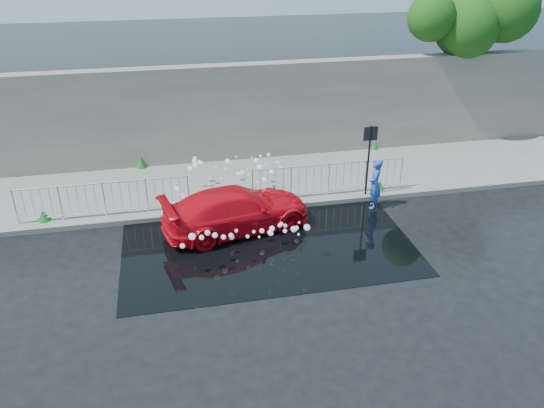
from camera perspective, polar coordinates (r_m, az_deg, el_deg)
The scene contains 13 objects.
ground at distance 14.06m, azimuth -1.73°, elevation -6.55°, with size 90.00×90.00×0.00m, color black.
pavement at distance 18.34m, azimuth -4.51°, elevation 2.22°, with size 30.00×4.00×0.15m, color slate.
curb at distance 16.57m, azimuth -3.58°, elevation -0.64°, with size 30.00×0.25×0.16m, color slate.
retaining_wall at distance 19.72m, azimuth -5.58°, elevation 9.69°, with size 30.00×0.60×3.50m, color #696158.
puddle at distance 14.96m, azimuth -0.53°, elevation -4.22°, with size 8.00×5.00×0.01m, color black.
sign_post at distance 16.99m, azimuth 10.42°, elevation 5.79°, with size 0.45×0.06×2.50m.
tree at distance 22.54m, azimuth 21.27°, elevation 18.09°, with size 5.14×2.49×6.44m.
railing_left at distance 16.59m, azimuth -17.62°, elevation 0.63°, with size 5.05×0.05×1.10m.
railing_right at distance 17.20m, azimuth 6.12°, elevation 2.79°, with size 5.05×0.05×1.10m.
weeds at distance 17.83m, azimuth -5.16°, elevation 2.32°, with size 12.17×3.93×0.45m.
water_spray at distance 15.90m, azimuth -4.29°, elevation 0.66°, with size 3.68×5.42×1.01m.
red_car at distance 15.41m, azimuth -3.80°, elevation -0.60°, with size 1.76×4.34×1.26m, color red.
person at distance 16.84m, azimuth 11.02°, elevation 2.15°, with size 0.59×0.39×1.62m, color blue.
Camera 1 is at (-1.97, -11.51, 7.83)m, focal length 35.00 mm.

